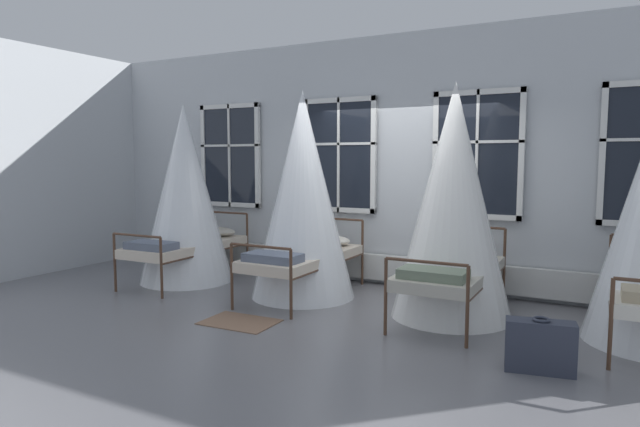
{
  "coord_description": "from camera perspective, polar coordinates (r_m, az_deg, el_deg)",
  "views": [
    {
      "loc": [
        2.56,
        -6.18,
        1.79
      ],
      "look_at": [
        -0.72,
        -0.07,
        1.1
      ],
      "focal_mm": 30.68,
      "sensor_mm": 36.0,
      "label": 1
    }
  ],
  "objects": [
    {
      "name": "back_wall_with_windows",
      "position": [
        7.75,
        8.99,
        5.37
      ],
      "size": [
        10.54,
        0.1,
        3.51
      ],
      "primitive_type": "cube",
      "color": "silver",
      "rests_on": "ground"
    },
    {
      "name": "window_bank",
      "position": [
        7.67,
        8.61,
        0.19
      ],
      "size": [
        7.12,
        0.1,
        2.61
      ],
      "color": "black",
      "rests_on": "ground"
    },
    {
      "name": "cot_first",
      "position": [
        8.21,
        -13.87,
        1.73
      ],
      "size": [
        1.35,
        2.0,
        2.58
      ],
      "rotation": [
        0.0,
        0.0,
        1.6
      ],
      "color": "#4C3323",
      "rests_on": "ground"
    },
    {
      "name": "suitcase_dark",
      "position": [
        5.08,
        21.97,
        -12.72
      ],
      "size": [
        0.59,
        0.3,
        0.47
      ],
      "rotation": [
        0.0,
        0.0,
        0.18
      ],
      "color": "#2D3342",
      "rests_on": "ground"
    },
    {
      "name": "cot_second",
      "position": [
        7.06,
        -1.8,
        1.61
      ],
      "size": [
        1.35,
        1.98,
        2.66
      ],
      "rotation": [
        0.0,
        0.0,
        1.56
      ],
      "color": "#4C3323",
      "rests_on": "ground"
    },
    {
      "name": "ground",
      "position": [
        6.92,
        5.6,
        -9.33
      ],
      "size": [
        19.07,
        19.07,
        0.0
      ],
      "primitive_type": "plane",
      "color": "slate"
    },
    {
      "name": "cot_third",
      "position": [
        6.3,
        13.7,
        0.89
      ],
      "size": [
        1.35,
        1.98,
        2.65
      ],
      "rotation": [
        0.0,
        0.0,
        1.57
      ],
      "color": "#4C3323",
      "rests_on": "ground"
    },
    {
      "name": "rug_second",
      "position": [
        6.19,
        -8.38,
        -11.13
      ],
      "size": [
        0.82,
        0.58,
        0.01
      ],
      "primitive_type": "cube",
      "rotation": [
        0.0,
        0.0,
        0.03
      ],
      "color": "brown",
      "rests_on": "ground"
    }
  ]
}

